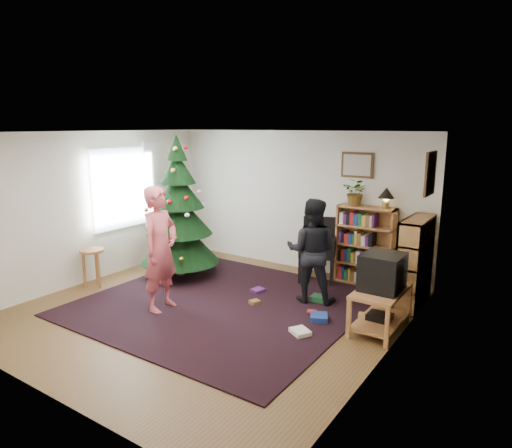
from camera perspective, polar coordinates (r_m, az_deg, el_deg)
The scene contains 23 objects.
floor at distance 6.66m, azimuth -5.84°, elevation -10.71°, with size 5.00×5.00×0.00m, color brown.
ceiling at distance 6.13m, azimuth -6.36°, elevation 11.34°, with size 5.00×5.00×0.00m, color white.
wall_back at distance 8.31m, azimuth 5.00°, elevation 2.93°, with size 5.00×0.02×2.50m, color silver.
wall_front at distance 4.71m, azimuth -26.02°, elevation -5.57°, with size 5.00×0.02×2.50m, color silver.
wall_left at distance 8.08m, azimuth -19.86°, elevation 1.98°, with size 0.02×5.00×2.50m, color silver.
wall_right at distance 5.09m, azimuth 16.13°, elevation -3.49°, with size 0.02×5.00×2.50m, color silver.
rug at distance 6.87m, azimuth -4.23°, elevation -9.85°, with size 3.80×3.60×0.02m, color black.
window_pane at distance 8.39m, azimuth -16.58°, elevation 4.28°, with size 0.04×1.20×1.40m, color silver.
curtain at distance 8.82m, azimuth -12.92°, elevation 4.84°, with size 0.06×0.35×1.60m, color silver.
picture_back at distance 7.72m, azimuth 12.55°, elevation 7.21°, with size 0.55×0.03×0.42m.
picture_right at distance 6.64m, azimuth 20.96°, elevation 5.92°, with size 0.03×0.50×0.60m.
christmas_tree at distance 7.90m, azimuth -9.58°, elevation 0.61°, with size 1.35×1.35×2.45m.
bookshelf_back at distance 7.73m, azimuth 13.49°, elevation -2.53°, with size 0.95×0.30×1.30m.
bookshelf_right at distance 7.00m, azimuth 19.25°, elevation -4.42°, with size 0.30×0.95×1.30m.
tv_stand at distance 6.14m, azimuth 15.29°, elevation -9.80°, with size 0.54×0.97×0.55m.
crt_tv at distance 5.99m, azimuth 15.51°, elevation -5.76°, with size 0.50×0.53×0.47m.
armchair at distance 7.83m, azimuth 8.13°, elevation -2.79°, with size 0.74×0.75×1.06m.
stool at distance 7.85m, azimuth -19.79°, elevation -4.00°, with size 0.38×0.38×0.63m.
person_standing at distance 6.53m, azimuth -11.87°, elevation -3.11°, with size 0.65×0.43×1.78m, color #CA5058.
person_by_chair at distance 6.75m, azimuth 6.96°, elevation -3.37°, with size 0.76×0.59×1.56m, color black.
potted_plant at distance 7.63m, azimuth 12.40°, elevation 3.92°, with size 0.40×0.35×0.44m, color gray.
table_lamp at distance 7.46m, azimuth 15.97°, elevation 3.58°, with size 0.25×0.25×0.33m.
floor_clutter at distance 6.60m, azimuth 5.82°, elevation -10.53°, with size 1.93×1.33×0.08m.
Camera 1 is at (3.94, -4.70, 2.59)m, focal length 32.00 mm.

